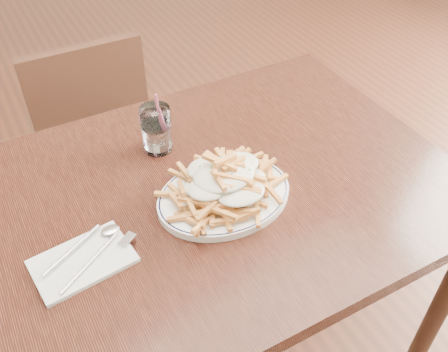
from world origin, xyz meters
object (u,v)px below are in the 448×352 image
loaded_fries (224,179)px  table (197,216)px  fries_plate (224,196)px  water_glass (157,132)px  chair_far (91,127)px

loaded_fries → table: bearing=130.9°
fries_plate → water_glass: water_glass is taller
chair_far → loaded_fries: loaded_fries is taller
loaded_fries → water_glass: (-0.06, 0.24, -0.01)m
fries_plate → table: bearing=130.9°
fries_plate → loaded_fries: bearing=90.0°
chair_far → fries_plate: (0.11, -0.80, 0.29)m
chair_far → loaded_fries: size_ratio=3.09×
table → water_glass: size_ratio=7.51×
fries_plate → water_glass: bearing=103.3°
chair_far → fries_plate: 0.86m
fries_plate → loaded_fries: size_ratio=1.30×
fries_plate → chair_far: bearing=97.5°
table → fries_plate: fries_plate is taller
chair_far → loaded_fries: (0.11, -0.80, 0.34)m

